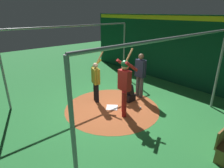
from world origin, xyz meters
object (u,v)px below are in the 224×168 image
(visitor, at_px, (96,80))
(batter, at_px, (125,82))
(catcher, at_px, (128,92))
(baseball_0, at_px, (140,108))
(home_plate, at_px, (112,107))
(umpire, at_px, (140,73))

(visitor, bearing_deg, batter, 112.45)
(catcher, height_order, visitor, visitor)
(visitor, distance_m, baseball_0, 2.00)
(home_plate, distance_m, baseball_0, 1.06)
(batter, xyz_separation_m, visitor, (0.12, -1.45, -0.28))
(batter, bearing_deg, umpire, -157.61)
(home_plate, xyz_separation_m, visitor, (0.09, -0.84, 0.90))
(visitor, xyz_separation_m, baseball_0, (-0.83, 1.60, -0.87))
(baseball_0, bearing_deg, umpire, -135.70)
(batter, distance_m, baseball_0, 1.36)
(umpire, bearing_deg, baseball_0, 44.30)
(visitor, bearing_deg, catcher, 157.66)
(umpire, distance_m, baseball_0, 1.48)
(batter, xyz_separation_m, umpire, (-1.49, -0.61, -0.15))
(batter, relative_size, umpire, 1.23)
(umpire, bearing_deg, catcher, -2.01)
(visitor, relative_size, baseball_0, 26.42)
(home_plate, distance_m, umpire, 1.83)
(catcher, bearing_deg, batter, 36.83)
(home_plate, height_order, batter, batter)
(batter, bearing_deg, visitor, -85.13)
(umpire, height_order, baseball_0, umpire)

